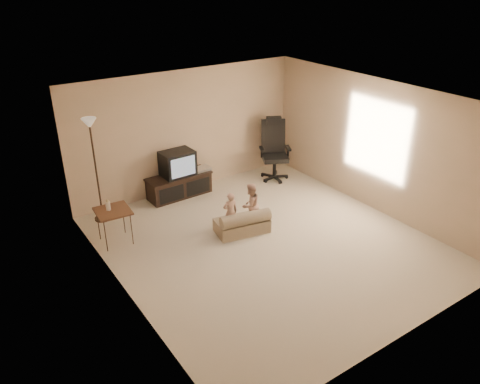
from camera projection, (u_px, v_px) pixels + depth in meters
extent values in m
plane|color=beige|center=(267.00, 243.00, 8.01)|extent=(5.50, 5.50, 0.00)
plane|color=silver|center=(272.00, 100.00, 6.92)|extent=(5.50, 5.50, 0.00)
plane|color=#CBAA8D|center=(187.00, 131.00, 9.51)|extent=(5.00, 0.00, 5.00)
plane|color=#CBAA8D|center=(414.00, 256.00, 5.42)|extent=(5.00, 0.00, 5.00)
plane|color=#CBAA8D|center=(120.00, 220.00, 6.20)|extent=(0.00, 5.50, 5.50)
plane|color=#CBAA8D|center=(376.00, 146.00, 8.73)|extent=(0.00, 5.50, 5.50)
cube|color=black|center=(179.00, 186.00, 9.58)|extent=(1.30, 0.50, 0.41)
cube|color=black|center=(179.00, 176.00, 9.48)|extent=(1.34, 0.53, 0.04)
cube|color=black|center=(172.00, 194.00, 9.24)|extent=(0.54, 0.03, 0.31)
cube|color=black|center=(198.00, 187.00, 9.56)|extent=(0.54, 0.03, 0.31)
cube|color=black|center=(178.00, 163.00, 9.37)|extent=(0.66, 0.48, 0.51)
cube|color=silver|center=(183.00, 167.00, 9.20)|extent=(0.53, 0.02, 0.40)
cube|color=#AFAFB1|center=(201.00, 169.00, 9.69)|extent=(0.38, 0.27, 0.06)
cylinder|color=black|center=(274.00, 168.00, 10.30)|extent=(0.08, 0.08, 0.43)
cube|color=black|center=(275.00, 157.00, 10.19)|extent=(0.73, 0.73, 0.10)
cube|color=black|center=(273.00, 136.00, 10.25)|extent=(0.55, 0.41, 0.76)
cube|color=black|center=(274.00, 120.00, 10.09)|extent=(0.34, 0.24, 0.17)
cube|color=black|center=(262.00, 149.00, 10.07)|extent=(0.21, 0.30, 0.04)
cube|color=black|center=(288.00, 148.00, 10.13)|extent=(0.21, 0.30, 0.04)
cube|color=brown|center=(113.00, 211.00, 7.80)|extent=(0.59, 0.59, 0.03)
cylinder|color=#2E2014|center=(106.00, 236.00, 7.66)|extent=(0.02, 0.02, 0.61)
cylinder|color=#2E2014|center=(132.00, 229.00, 7.86)|extent=(0.02, 0.02, 0.61)
cylinder|color=#2E2014|center=(98.00, 224.00, 8.00)|extent=(0.02, 0.02, 0.61)
cylinder|color=#2E2014|center=(124.00, 218.00, 8.20)|extent=(0.02, 0.02, 0.61)
cylinder|color=silver|center=(108.00, 206.00, 7.77)|extent=(0.08, 0.08, 0.15)
cone|color=#D3BF8A|center=(107.00, 200.00, 7.72)|extent=(0.06, 0.06, 0.06)
cylinder|color=#2E2014|center=(103.00, 218.00, 8.77)|extent=(0.30, 0.30, 0.03)
cylinder|color=#2E2014|center=(97.00, 173.00, 8.37)|extent=(0.03, 0.03, 1.84)
cone|color=beige|center=(89.00, 123.00, 7.96)|extent=(0.26, 0.26, 0.17)
cube|color=tan|center=(242.00, 225.00, 8.32)|extent=(1.00, 0.67, 0.24)
cylinder|color=tan|center=(246.00, 219.00, 8.09)|extent=(0.93, 0.39, 0.22)
imported|color=tan|center=(230.00, 212.00, 8.23)|extent=(0.30, 0.24, 0.75)
imported|color=tan|center=(250.00, 205.00, 8.40)|extent=(0.43, 0.29, 0.82)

